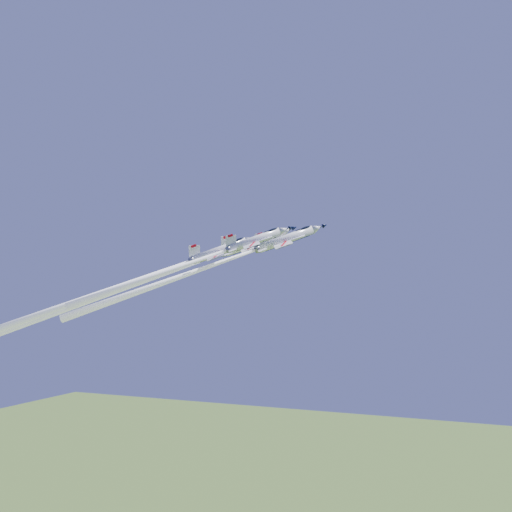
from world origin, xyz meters
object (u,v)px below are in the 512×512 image
at_px(jet_lead, 202,269).
at_px(jet_right, 186,264).
at_px(jet_left, 149,279).
at_px(jet_slot, 122,285).

relative_size(jet_lead, jet_right, 1.27).
xyz_separation_m(jet_left, jet_right, (13.82, -7.58, 2.56)).
relative_size(jet_lead, jet_slot, 0.90).
bearing_deg(jet_right, jet_left, -146.98).
xyz_separation_m(jet_right, jet_slot, (-14.37, -2.10, -4.23)).
height_order(jet_lead, jet_left, jet_left).
relative_size(jet_lead, jet_left, 0.79).
bearing_deg(jet_slot, jet_lead, 94.52).
height_order(jet_lead, jet_slot, jet_lead).
height_order(jet_left, jet_right, jet_left).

